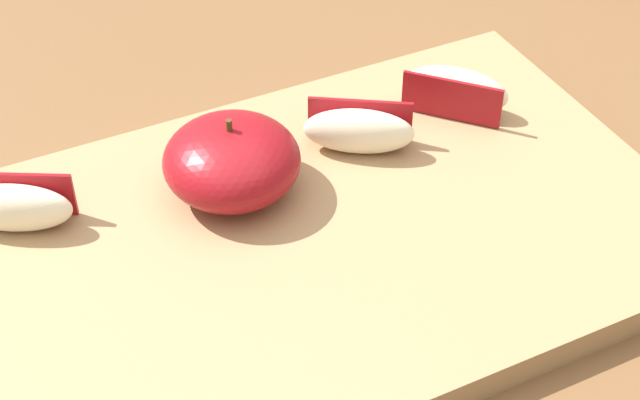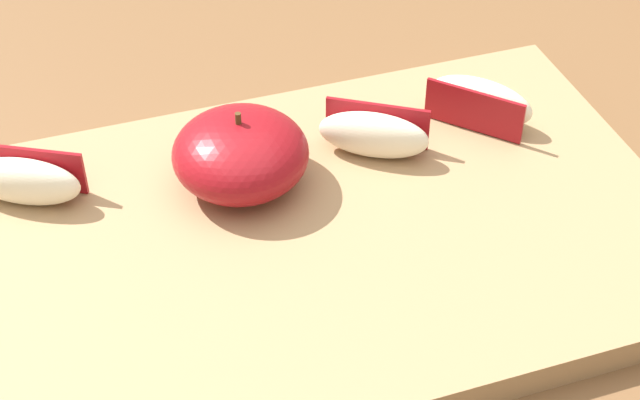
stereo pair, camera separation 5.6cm
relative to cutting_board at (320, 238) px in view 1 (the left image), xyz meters
The scene contains 6 objects.
dining_table 0.13m from the cutting_board, 139.79° to the left, with size 1.37×0.78×0.76m.
cutting_board is the anchor object (origin of this frame).
apple_half_skin_up 0.07m from the cutting_board, 124.11° to the left, with size 0.08×0.08×0.05m.
apple_wedge_near_knife 0.08m from the cutting_board, 45.25° to the left, with size 0.07×0.06×0.03m.
apple_wedge_middle 0.15m from the cutting_board, 26.12° to the left, with size 0.06×0.07×0.03m.
apple_wedge_front 0.18m from the cutting_board, 154.00° to the left, with size 0.07×0.05×0.03m.
Camera 1 is at (-0.15, -0.40, 1.17)m, focal length 55.37 mm.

